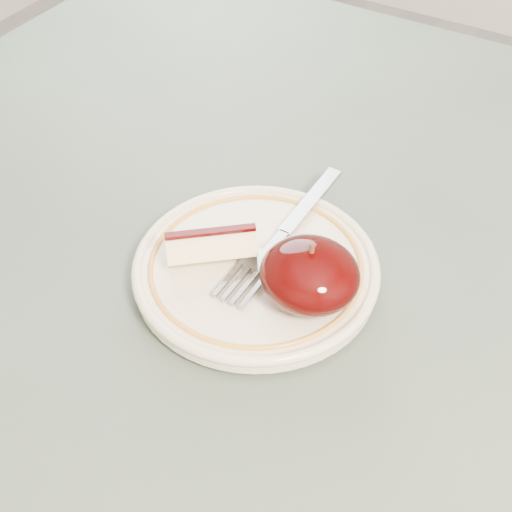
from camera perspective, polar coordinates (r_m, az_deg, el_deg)
The scene contains 5 objects.
table at distance 0.67m, azimuth -0.25°, elevation -4.30°, with size 0.90×0.90×0.75m.
plate at distance 0.57m, azimuth 0.00°, elevation -1.01°, with size 0.20×0.20×0.02m.
apple_half at distance 0.52m, azimuth 4.33°, elevation -1.50°, with size 0.08×0.07×0.05m.
apple_wedge at distance 0.56m, azimuth -3.59°, elevation 0.73°, with size 0.07×0.07×0.03m.
fork at distance 0.58m, azimuth 2.17°, elevation 1.76°, with size 0.03×0.18×0.00m.
Camera 1 is at (0.23, -0.38, 1.17)m, focal length 50.00 mm.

